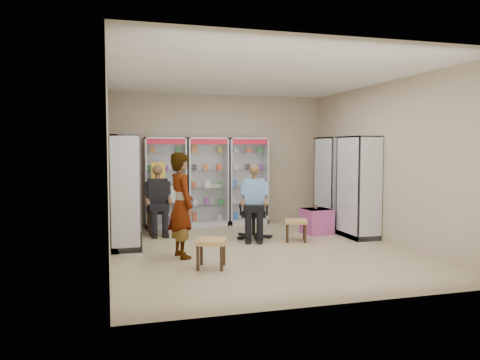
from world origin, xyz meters
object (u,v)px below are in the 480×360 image
object	(u,v)px
cabinet_back_left	(165,182)
cabinet_right_far	(333,183)
seated_shopkeeper	(254,204)
wooden_chair	(158,211)
woven_stool_b	(211,254)
cabinet_right_near	(358,187)
cabinet_back_right	(247,181)
cabinet_left_near	(125,192)
standing_man	(182,205)
cabinet_left_far	(124,187)
cabinet_back_mid	(207,182)
pink_trunk	(317,221)
woven_stool_a	(296,230)
office_chair	(254,211)

from	to	relation	value
cabinet_back_left	cabinet_right_far	xyz separation A→B (m)	(3.53, -1.13, 0.00)
cabinet_back_left	seated_shopkeeper	world-z (taller)	cabinet_back_left
wooden_chair	woven_stool_b	bearing A→B (deg)	-80.86
cabinet_right_near	seated_shopkeeper	size ratio (longest dim) A/B	1.47
cabinet_right_near	woven_stool_b	world-z (taller)	cabinet_right_near
cabinet_back_right	wooden_chair	size ratio (longest dim) A/B	2.13
cabinet_left_near	standing_man	bearing A→B (deg)	41.97
cabinet_right_near	cabinet_left_far	world-z (taller)	same
wooden_chair	cabinet_back_mid	bearing A→B (deg)	31.31
standing_man	pink_trunk	bearing A→B (deg)	-77.71
cabinet_left_far	cabinet_left_near	xyz separation A→B (m)	(0.00, -1.10, 0.00)
pink_trunk	woven_stool_a	bearing A→B (deg)	-139.43
pink_trunk	standing_man	distance (m)	3.33
cabinet_back_mid	wooden_chair	size ratio (longest dim) A/B	2.13
cabinet_back_right	office_chair	size ratio (longest dim) A/B	1.87
cabinet_back_right	cabinet_back_mid	bearing A→B (deg)	180.00
cabinet_back_right	wooden_chair	distance (m)	2.33
cabinet_back_left	seated_shopkeeper	xyz separation A→B (m)	(1.51, -1.84, -0.32)
cabinet_back_mid	cabinet_back_right	world-z (taller)	same
cabinet_back_left	cabinet_right_near	xyz separation A→B (m)	(3.53, -2.23, 0.00)
cabinet_right_near	woven_stool_b	size ratio (longest dim) A/B	4.66
cabinet_back_right	wooden_chair	xyz separation A→B (m)	(-2.15, -0.73, -0.53)
cabinet_back_mid	cabinet_left_near	distance (m)	2.77
cabinet_back_left	cabinet_right_far	world-z (taller)	same
cabinet_left_near	woven_stool_a	distance (m)	3.24
wooden_chair	pink_trunk	bearing A→B (deg)	-16.10
cabinet_right_near	seated_shopkeeper	bearing A→B (deg)	78.95
cabinet_left_near	wooden_chair	bearing A→B (deg)	152.39
cabinet_left_near	seated_shopkeeper	distance (m)	2.47
wooden_chair	standing_man	xyz separation A→B (m)	(0.17, -2.25, 0.38)
cabinet_left_near	seated_shopkeeper	bearing A→B (deg)	94.57
cabinet_right_far	woven_stool_a	world-z (taller)	cabinet_right_far
cabinet_right_far	seated_shopkeeper	bearing A→B (deg)	109.23
cabinet_right_far	pink_trunk	bearing A→B (deg)	129.88
cabinet_right_far	wooden_chair	distance (m)	3.84
cabinet_right_near	standing_man	distance (m)	3.69
cabinet_back_left	seated_shopkeeper	size ratio (longest dim) A/B	1.47
cabinet_back_right	seated_shopkeeper	world-z (taller)	cabinet_back_right
cabinet_right_near	cabinet_left_far	xyz separation A→B (m)	(-4.46, 1.30, 0.00)
cabinet_back_mid	cabinet_left_near	xyz separation A→B (m)	(-1.88, -2.03, 0.00)
cabinet_back_right	woven_stool_a	xyz separation A→B (m)	(0.31, -2.25, -0.80)
cabinet_right_far	cabinet_right_near	world-z (taller)	same
cabinet_left_far	seated_shopkeeper	world-z (taller)	cabinet_left_far
cabinet_back_left	office_chair	bearing A→B (deg)	-49.80
cabinet_back_mid	cabinet_right_far	world-z (taller)	same
cabinet_right_near	standing_man	size ratio (longest dim) A/B	1.17
pink_trunk	cabinet_back_mid	bearing A→B (deg)	140.09
cabinet_back_left	woven_stool_b	size ratio (longest dim) A/B	4.66
woven_stool_a	cabinet_left_near	bearing A→B (deg)	176.00
pink_trunk	seated_shopkeeper	bearing A→B (deg)	-172.25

